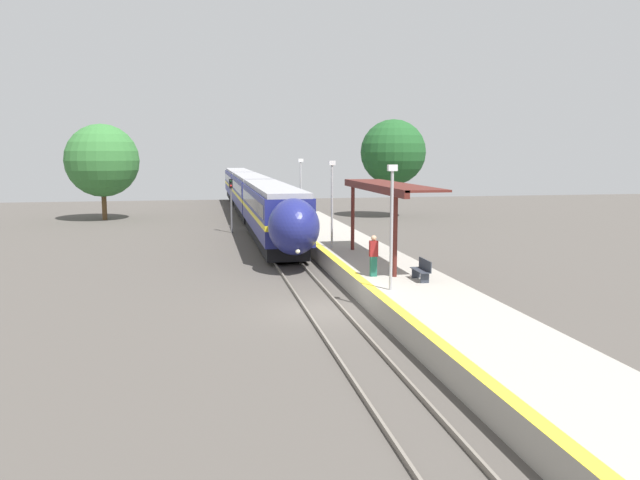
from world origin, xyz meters
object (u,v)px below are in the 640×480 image
person_waiting (374,255)px  lamppost_near (392,218)px  railway_signal (231,200)px  lamppost_mid (332,198)px  train (252,194)px  lamppost_far (301,187)px  platform_bench (422,269)px

person_waiting → lamppost_near: size_ratio=0.37×
railway_signal → lamppost_mid: bearing=-71.4°
train → lamppost_far: 14.50m
train → railway_signal: size_ratio=14.11×
lamppost_near → platform_bench: bearing=39.3°
lamppost_mid → lamppost_far: 11.20m
person_waiting → railway_signal: size_ratio=0.43×
platform_bench → person_waiting: person_waiting is taller
lamppost_near → lamppost_mid: size_ratio=1.00×
train → railway_signal: (-2.42, -10.72, 0.25)m
lamppost_mid → person_waiting: bearing=-89.6°
lamppost_mid → lamppost_near: bearing=-90.0°
lamppost_near → person_waiting: bearing=88.6°
lamppost_mid → lamppost_far: (0.00, 11.20, 0.00)m
lamppost_mid → lamppost_far: same height
lamppost_near → train: bearing=93.9°
train → lamppost_far: (2.51, -14.21, 1.40)m
railway_signal → lamppost_mid: size_ratio=0.86×
platform_bench → lamppost_far: (-1.84, 20.90, 2.34)m
platform_bench → lamppost_mid: size_ratio=0.30×
lamppost_far → person_waiting: bearing=-89.8°
train → railway_signal: 10.99m
train → platform_bench: 35.39m
platform_bench → railway_signal: (-6.77, 24.39, 1.20)m
lamppost_far → lamppost_mid: bearing=-90.0°
lamppost_far → railway_signal: bearing=144.7°
railway_signal → lamppost_far: 6.15m
lamppost_mid → lamppost_far: size_ratio=1.00×
train → platform_bench: train is taller
platform_bench → railway_signal: 25.34m
person_waiting → railway_signal: bearing=102.2°
train → railway_signal: bearing=-102.7°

